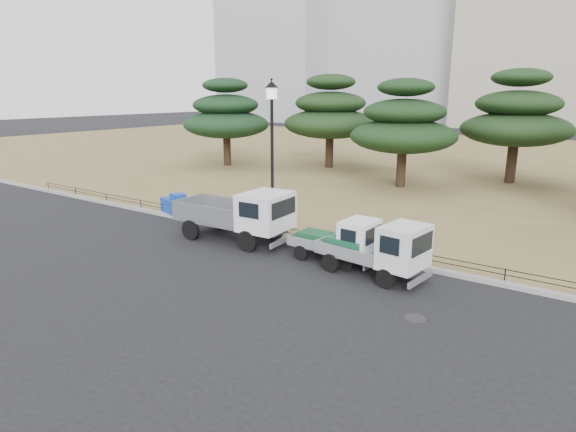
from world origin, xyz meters
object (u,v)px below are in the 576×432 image
Objects in this scene: truck_kei_rear at (379,249)px; street_lamp at (272,133)px; truck_large at (239,213)px; tarp_pile at (177,204)px; truck_kei_front at (340,240)px.

street_lamp is at bearing 169.98° from truck_kei_rear.
truck_large is at bearing -176.39° from truck_kei_rear.
truck_large is at bearing -16.19° from tarp_pile.
truck_large is 3.57m from street_lamp.
truck_kei_rear is at bearing -17.19° from street_lamp.
street_lamp reaches higher than truck_large.
truck_kei_rear is at bearing -9.50° from tarp_pile.
street_lamp is at bearing 163.49° from truck_kei_front.
truck_large reaches higher than tarp_pile.
truck_kei_front is 0.85× the size of truck_kei_rear.
truck_kei_front is 10.34m from tarp_pile.
truck_large is at bearing -177.59° from truck_kei_front.
truck_large is 5.78m from tarp_pile.
truck_kei_front is at bearing -8.57° from tarp_pile.
truck_kei_rear reaches higher than truck_kei_front.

